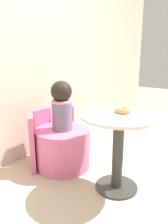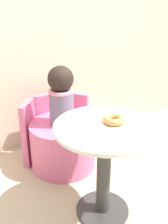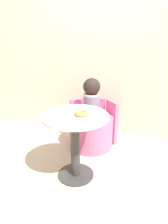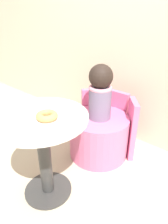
{
  "view_description": "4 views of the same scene",
  "coord_description": "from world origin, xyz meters",
  "px_view_note": "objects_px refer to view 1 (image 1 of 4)",
  "views": [
    {
      "loc": [
        -1.62,
        -0.86,
        1.17
      ],
      "look_at": [
        -0.09,
        0.3,
        0.66
      ],
      "focal_mm": 35.0,
      "sensor_mm": 36.0,
      "label": 1
    },
    {
      "loc": [
        -0.89,
        -1.23,
        1.42
      ],
      "look_at": [
        0.0,
        0.32,
        0.62
      ],
      "focal_mm": 42.0,
      "sensor_mm": 36.0,
      "label": 2
    },
    {
      "loc": [
        0.5,
        -1.72,
        1.36
      ],
      "look_at": [
        -0.07,
        0.33,
        0.58
      ],
      "focal_mm": 32.0,
      "sensor_mm": 36.0,
      "label": 3
    },
    {
      "loc": [
        0.93,
        -0.73,
        1.3
      ],
      "look_at": [
        0.01,
        0.32,
        0.6
      ],
      "focal_mm": 32.0,
      "sensor_mm": 36.0,
      "label": 4
    }
  ],
  "objects_px": {
    "tub_chair": "(63,148)",
    "child_figure": "(62,105)",
    "round_table": "(118,138)",
    "donut": "(123,110)"
  },
  "relations": [
    {
      "from": "tub_chair",
      "to": "child_figure",
      "type": "bearing_deg",
      "value": 0.0
    },
    {
      "from": "child_figure",
      "to": "donut",
      "type": "bearing_deg",
      "value": -84.64
    },
    {
      "from": "child_figure",
      "to": "tub_chair",
      "type": "bearing_deg",
      "value": 180.0
    },
    {
      "from": "round_table",
      "to": "child_figure",
      "type": "xyz_separation_m",
      "value": [
        0.01,
        0.65,
        0.19
      ]
    },
    {
      "from": "tub_chair",
      "to": "child_figure",
      "type": "relative_size",
      "value": 1.14
    },
    {
      "from": "tub_chair",
      "to": "child_figure",
      "type": "distance_m",
      "value": 0.47
    },
    {
      "from": "round_table",
      "to": "donut",
      "type": "relative_size",
      "value": 4.89
    },
    {
      "from": "child_figure",
      "to": "round_table",
      "type": "bearing_deg",
      "value": -90.56
    },
    {
      "from": "tub_chair",
      "to": "donut",
      "type": "height_order",
      "value": "donut"
    },
    {
      "from": "round_table",
      "to": "tub_chair",
      "type": "bearing_deg",
      "value": 89.44
    }
  ]
}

